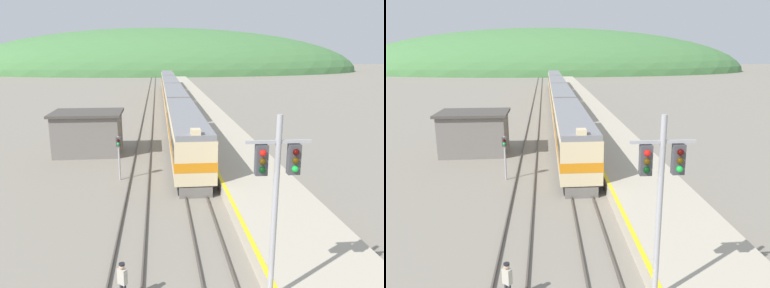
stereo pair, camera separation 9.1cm
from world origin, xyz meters
The scene contains 12 objects.
track_main centered at (0.00, 70.00, 0.08)m, with size 1.52×180.00×0.16m.
track_siding centered at (-3.99, 70.00, 0.08)m, with size 1.52×180.00×0.16m.
platform centered at (4.44, 50.00, 0.47)m, with size 5.39×140.00×0.96m.
distant_hills centered at (0.00, 169.16, 0.00)m, with size 183.07×82.38×38.91m.
station_shed centered at (-9.13, 26.21, 2.06)m, with size 6.53×4.79×4.08m.
express_train_lead_car centered at (0.00, 23.66, 2.37)m, with size 2.94×19.86×4.70m.
carriage_second centered at (0.00, 44.30, 2.36)m, with size 2.93×19.19×4.34m.
carriage_third centered at (0.00, 64.37, 2.36)m, with size 2.93×19.19×4.34m.
carriage_fourth centered at (0.00, 84.44, 2.36)m, with size 2.93×19.19×4.34m.
signal_mast_main centered at (1.48, 2.04, 5.07)m, with size 2.20×0.42×7.73m.
signal_post_siding centered at (-5.46, 18.23, 2.48)m, with size 0.36×0.42×3.43m.
track_worker centered at (-3.94, 3.61, 0.98)m, with size 0.42×0.40×1.73m.
Camera 1 is at (-2.39, -9.45, 9.73)m, focal length 35.00 mm.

